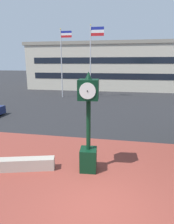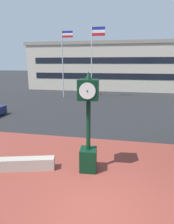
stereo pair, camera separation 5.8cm
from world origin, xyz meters
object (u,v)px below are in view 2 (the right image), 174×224
object	(u,v)px
street_clock	(88,124)
flagpole_primary	(63,59)
civic_building	(123,66)
flagpole_secondary	(93,56)

from	to	relation	value
street_clock	flagpole_primary	size ratio (longest dim) A/B	0.48
civic_building	flagpole_primary	bearing A→B (deg)	-117.80
civic_building	street_clock	bearing A→B (deg)	-91.65
street_clock	flagpole_primary	bearing A→B (deg)	105.97
street_clock	flagpole_secondary	size ratio (longest dim) A/B	0.46
street_clock	flagpole_primary	xyz separation A→B (m)	(-6.16, 16.46, 2.72)
flagpole_primary	civic_building	bearing A→B (deg)	62.20
street_clock	flagpole_secondary	xyz separation A→B (m)	(-2.49, 16.46, 3.09)
street_clock	flagpole_secondary	world-z (taller)	flagpole_secondary
flagpole_primary	civic_building	world-z (taller)	flagpole_primary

